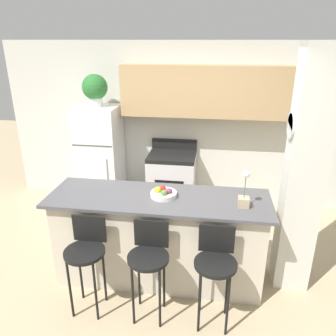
{
  "coord_description": "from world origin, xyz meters",
  "views": [
    {
      "loc": [
        0.54,
        -3.02,
        2.55
      ],
      "look_at": [
        0.0,
        0.71,
        1.07
      ],
      "focal_mm": 35.0,
      "sensor_mm": 36.0,
      "label": 1
    }
  ],
  "objects": [
    {
      "name": "potted_plant_on_fridge",
      "position": [
        -1.23,
        1.67,
        1.88
      ],
      "size": [
        0.37,
        0.37,
        0.47
      ],
      "color": "silver",
      "rests_on": "refrigerator"
    },
    {
      "name": "refrigerator",
      "position": [
        -1.23,
        1.67,
        0.81
      ],
      "size": [
        0.64,
        0.64,
        1.62
      ],
      "color": "white",
      "rests_on": "ground_plane"
    },
    {
      "name": "wall_back",
      "position": [
        0.16,
        1.97,
        1.51
      ],
      "size": [
        5.6,
        0.38,
        2.55
      ],
      "color": "silver",
      "rests_on": "ground_plane"
    },
    {
      "name": "stove_range",
      "position": [
        -0.08,
        1.69,
        0.46
      ],
      "size": [
        0.72,
        0.62,
        1.07
      ],
      "color": "silver",
      "rests_on": "ground_plane"
    },
    {
      "name": "ground_plane",
      "position": [
        0.0,
        0.0,
        0.0
      ],
      "size": [
        14.0,
        14.0,
        0.0
      ],
      "primitive_type": "plane",
      "color": "tan"
    },
    {
      "name": "orchid_vase",
      "position": [
        0.86,
        -0.09,
        1.14
      ],
      "size": [
        0.11,
        0.11,
        0.38
      ],
      "color": "tan",
      "rests_on": "counter_bar"
    },
    {
      "name": "bar_stool_left",
      "position": [
        -0.62,
        -0.53,
        0.66
      ],
      "size": [
        0.39,
        0.39,
        0.98
      ],
      "color": "black",
      "rests_on": "ground_plane"
    },
    {
      "name": "counter_bar",
      "position": [
        0.0,
        0.0,
        0.52
      ],
      "size": [
        2.33,
        0.73,
        1.02
      ],
      "color": "beige",
      "rests_on": "ground_plane"
    },
    {
      "name": "trash_bin",
      "position": [
        -0.69,
        1.46,
        0.19
      ],
      "size": [
        0.28,
        0.28,
        0.38
      ],
      "color": "black",
      "rests_on": "ground_plane"
    },
    {
      "name": "bar_stool_mid",
      "position": [
        0.0,
        -0.53,
        0.66
      ],
      "size": [
        0.39,
        0.39,
        0.98
      ],
      "color": "black",
      "rests_on": "ground_plane"
    },
    {
      "name": "bar_stool_right",
      "position": [
        0.62,
        -0.53,
        0.66
      ],
      "size": [
        0.39,
        0.39,
        0.98
      ],
      "color": "black",
      "rests_on": "ground_plane"
    },
    {
      "name": "fruit_bowl",
      "position": [
        0.05,
        0.02,
        1.06
      ],
      "size": [
        0.28,
        0.28,
        0.11
      ],
      "color": "silver",
      "rests_on": "counter_bar"
    },
    {
      "name": "pillar_right",
      "position": [
        1.45,
        0.15,
        1.28
      ],
      "size": [
        0.38,
        0.32,
        2.55
      ],
      "color": "silver",
      "rests_on": "ground_plane"
    }
  ]
}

